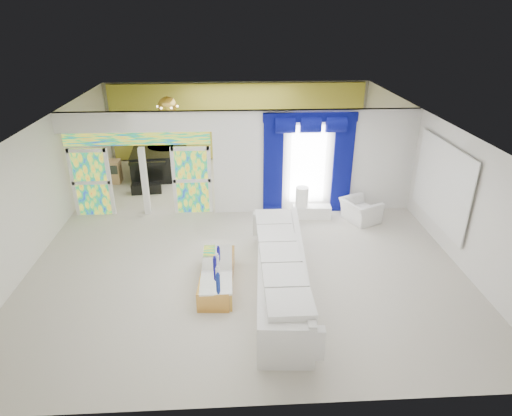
{
  "coord_description": "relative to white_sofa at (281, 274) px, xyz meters",
  "views": [
    {
      "loc": [
        -0.23,
        -10.7,
        5.52
      ],
      "look_at": [
        0.3,
        -1.2,
        1.1
      ],
      "focal_mm": 30.32,
      "sensor_mm": 36.0,
      "label": 1
    }
  ],
  "objects": [
    {
      "name": "floor",
      "position": [
        -0.72,
        3.08,
        -0.43
      ],
      "size": [
        12.0,
        12.0,
        0.0
      ],
      "primitive_type": "plane",
      "color": "#B7AF9E",
      "rests_on": "ground"
    },
    {
      "name": "dividing_wall",
      "position": [
        1.43,
        4.08,
        1.07
      ],
      "size": [
        5.7,
        0.18,
        3.0
      ],
      "primitive_type": "cube",
      "color": "white",
      "rests_on": "ground"
    },
    {
      "name": "dividing_header",
      "position": [
        -3.57,
        4.08,
        2.3
      ],
      "size": [
        4.3,
        0.18,
        0.55
      ],
      "primitive_type": "cube",
      "color": "white",
      "rests_on": "dividing_wall"
    },
    {
      "name": "stained_panel_left",
      "position": [
        -4.99,
        4.08,
        0.57
      ],
      "size": [
        0.95,
        0.04,
        2.0
      ],
      "primitive_type": "cube",
      "color": "#994C3F",
      "rests_on": "ground"
    },
    {
      "name": "stained_panel_right",
      "position": [
        -2.14,
        4.08,
        0.57
      ],
      "size": [
        0.95,
        0.04,
        2.0
      ],
      "primitive_type": "cube",
      "color": "#994C3F",
      "rests_on": "ground"
    },
    {
      "name": "stained_transom",
      "position": [
        -3.57,
        4.08,
        1.82
      ],
      "size": [
        4.0,
        0.05,
        0.35
      ],
      "primitive_type": "cube",
      "color": "#994C3F",
      "rests_on": "dividing_header"
    },
    {
      "name": "window_pane",
      "position": [
        1.18,
        3.98,
        1.02
      ],
      "size": [
        1.0,
        0.02,
        2.3
      ],
      "primitive_type": "cube",
      "color": "white",
      "rests_on": "dividing_wall"
    },
    {
      "name": "blue_drape_left",
      "position": [
        0.18,
        3.95,
        0.97
      ],
      "size": [
        0.55,
        0.1,
        2.8
      ],
      "primitive_type": "cube",
      "color": "#030546",
      "rests_on": "ground"
    },
    {
      "name": "blue_drape_right",
      "position": [
        2.18,
        3.95,
        0.97
      ],
      "size": [
        0.55,
        0.1,
        2.8
      ],
      "primitive_type": "cube",
      "color": "#030546",
      "rests_on": "ground"
    },
    {
      "name": "blue_pelmet",
      "position": [
        1.18,
        3.95,
        2.39
      ],
      "size": [
        2.6,
        0.12,
        0.25
      ],
      "primitive_type": "cube",
      "color": "#030546",
      "rests_on": "dividing_wall"
    },
    {
      "name": "wall_mirror",
      "position": [
        4.22,
        2.08,
        1.12
      ],
      "size": [
        0.04,
        2.7,
        1.9
      ],
      "primitive_type": "cube",
      "color": "white",
      "rests_on": "ground"
    },
    {
      "name": "gold_curtains",
      "position": [
        -0.72,
        8.98,
        1.07
      ],
      "size": [
        9.7,
        0.12,
        2.9
      ],
      "primitive_type": "cube",
      "color": "gold",
      "rests_on": "ground"
    },
    {
      "name": "white_sofa",
      "position": [
        0.0,
        0.0,
        0.0
      ],
      "size": [
        1.26,
        4.56,
        0.86
      ],
      "primitive_type": "cube",
      "rotation": [
        0.0,
        0.0,
        -0.07
      ],
      "color": "white",
      "rests_on": "ground"
    },
    {
      "name": "coffee_table",
      "position": [
        -1.35,
        0.3,
        -0.21
      ],
      "size": [
        0.78,
        1.99,
        0.43
      ],
      "primitive_type": "cube",
      "rotation": [
        0.0,
        0.0,
        -0.07
      ],
      "color": "gold",
      "rests_on": "ground"
    },
    {
      "name": "console_table",
      "position": [
        1.27,
        3.51,
        -0.25
      ],
      "size": [
        1.11,
        0.41,
        0.36
      ],
      "primitive_type": "cube",
      "rotation": [
        0.0,
        0.0,
        -0.06
      ],
      "color": "white",
      "rests_on": "ground"
    },
    {
      "name": "table_lamp",
      "position": [
        0.97,
        3.51,
        0.22
      ],
      "size": [
        0.36,
        0.36,
        0.58
      ],
      "primitive_type": "cylinder",
      "color": "white",
      "rests_on": "console_table"
    },
    {
      "name": "armchair",
      "position": [
        2.6,
        3.23,
        -0.11
      ],
      "size": [
        1.18,
        1.24,
        0.63
      ],
      "primitive_type": "imported",
      "rotation": [
        0.0,
        0.0,
        2.0
      ],
      "color": "white",
      "rests_on": "ground"
    },
    {
      "name": "grand_piano",
      "position": [
        -3.79,
        7.23,
        0.04
      ],
      "size": [
        1.6,
        2.0,
        0.94
      ],
      "primitive_type": "cube",
      "rotation": [
        0.0,
        0.0,
        0.1
      ],
      "color": "black",
      "rests_on": "ground"
    },
    {
      "name": "piano_bench",
      "position": [
        -3.79,
        5.63,
        -0.27
      ],
      "size": [
        0.99,
        0.46,
        0.32
      ],
      "primitive_type": "cube",
      "rotation": [
        0.0,
        0.0,
        0.1
      ],
      "color": "black",
      "rests_on": "ground"
    },
    {
      "name": "tv_console",
      "position": [
        -5.11,
        6.64,
        -0.03
      ],
      "size": [
        0.54,
        0.49,
        0.79
      ],
      "primitive_type": "cube",
      "rotation": [
        0.0,
        0.0,
        -0.0
      ],
      "color": "tan",
      "rests_on": "ground"
    },
    {
      "name": "chandelier",
      "position": [
        -3.02,
        6.48,
        2.22
      ],
      "size": [
        0.6,
        0.6,
        0.6
      ],
      "primitive_type": "sphere",
      "color": "gold",
      "rests_on": "ceiling"
    },
    {
      "name": "decanters",
      "position": [
        -1.34,
        0.24,
        0.1
      ],
      "size": [
        0.16,
        1.25,
        0.28
      ],
      "color": "navy",
      "rests_on": "coffee_table"
    }
  ]
}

